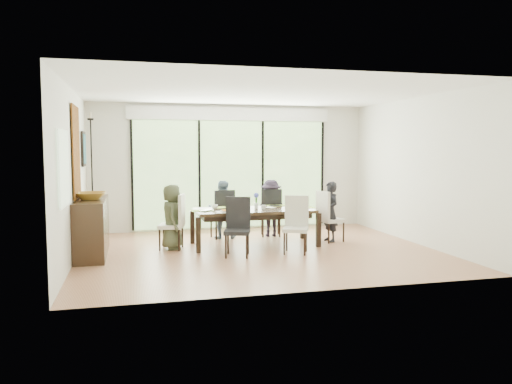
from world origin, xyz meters
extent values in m
cube|color=brown|center=(0.00, 0.00, -0.01)|extent=(6.00, 5.00, 0.01)
cube|color=white|center=(0.00, 0.00, 2.71)|extent=(6.00, 5.00, 0.01)
cube|color=silver|center=(0.00, 2.51, 1.35)|extent=(6.00, 0.02, 2.70)
cube|color=white|center=(0.00, -2.51, 1.35)|extent=(6.00, 0.02, 2.70)
cube|color=silver|center=(-3.01, 0.00, 1.35)|extent=(0.02, 5.00, 2.70)
cube|color=silver|center=(3.01, 0.00, 1.35)|extent=(0.02, 5.00, 2.70)
cube|color=#598C3F|center=(0.00, 2.47, 1.20)|extent=(4.20, 0.02, 2.30)
cube|color=white|center=(0.00, 2.46, 2.50)|extent=(4.40, 0.06, 0.28)
cube|color=black|center=(-2.10, 2.46, 1.20)|extent=(0.05, 0.04, 2.30)
cube|color=black|center=(-0.70, 2.46, 1.20)|extent=(0.05, 0.04, 2.30)
cube|color=black|center=(0.70, 2.46, 1.20)|extent=(0.05, 0.04, 2.30)
cube|color=black|center=(2.10, 2.46, 1.20)|extent=(0.05, 0.04, 2.30)
cube|color=#8CAD7F|center=(-2.97, -1.20, 1.50)|extent=(0.02, 0.90, 1.00)
cube|color=brown|center=(0.00, 3.40, -0.05)|extent=(6.00, 1.80, 0.10)
cube|color=brown|center=(0.00, 4.20, 0.55)|extent=(6.00, 0.08, 0.06)
sphere|color=#14380F|center=(-1.80, 5.20, 1.44)|extent=(3.20, 3.20, 3.20)
sphere|color=#14380F|center=(0.40, 5.80, 1.80)|extent=(4.00, 4.00, 4.00)
sphere|color=#14380F|center=(2.20, 5.00, 1.26)|extent=(2.80, 2.80, 2.80)
sphere|color=#14380F|center=(-0.60, 6.50, 1.62)|extent=(3.60, 3.60, 3.60)
cube|color=black|center=(0.04, 0.56, 0.64)|extent=(2.12, 0.97, 0.05)
cube|color=black|center=(0.04, 0.56, 0.56)|extent=(1.94, 0.79, 0.09)
cube|color=black|center=(-1.04, 0.13, 0.30)|extent=(0.08, 0.08, 0.61)
cube|color=black|center=(1.12, 0.13, 0.30)|extent=(0.08, 0.08, 0.61)
cube|color=black|center=(-1.04, 0.99, 0.30)|extent=(0.08, 0.08, 0.61)
cube|color=black|center=(1.12, 0.99, 0.30)|extent=(0.08, 0.08, 0.61)
imported|color=#414830|center=(-1.44, 0.56, 0.57)|extent=(0.36, 0.55, 1.14)
imported|color=black|center=(1.52, 0.56, 0.57)|extent=(0.40, 0.57, 1.14)
imported|color=#6D879E|center=(-0.41, 1.39, 0.57)|extent=(0.58, 0.41, 1.14)
imported|color=black|center=(0.59, 1.39, 0.57)|extent=(0.56, 0.39, 1.14)
cube|color=#77A139|center=(-0.91, 0.56, 0.66)|extent=(0.39, 0.28, 0.01)
cube|color=#94B340|center=(0.99, 0.56, 0.66)|extent=(0.39, 0.28, 0.01)
cube|color=#A1C646|center=(-0.41, 0.96, 0.66)|extent=(0.39, 0.28, 0.01)
cube|color=#8BA93C|center=(0.59, 0.96, 0.66)|extent=(0.39, 0.28, 0.01)
cube|color=white|center=(-0.51, 0.26, 0.66)|extent=(0.39, 0.28, 0.01)
cube|color=black|center=(-0.31, 0.91, 0.67)|extent=(0.23, 0.16, 0.01)
cube|color=black|center=(0.54, 0.91, 0.67)|extent=(0.21, 0.15, 0.01)
cube|color=white|center=(0.74, 0.51, 0.66)|extent=(0.26, 0.19, 0.00)
cube|color=white|center=(-0.51, 0.26, 0.68)|extent=(0.23, 0.23, 0.02)
cube|color=orange|center=(-0.51, 0.26, 0.69)|extent=(0.18, 0.18, 0.01)
cylinder|color=silver|center=(0.09, 0.61, 0.71)|extent=(0.07, 0.07, 0.11)
cylinder|color=#337226|center=(0.09, 0.61, 0.82)|extent=(0.04, 0.04, 0.14)
sphere|color=#545FD3|center=(0.09, 0.61, 0.91)|extent=(0.10, 0.10, 0.10)
imported|color=silver|center=(-0.81, 0.46, 0.67)|extent=(0.33, 0.34, 0.02)
imported|color=white|center=(-0.66, 0.71, 0.70)|extent=(0.15, 0.15, 0.08)
imported|color=white|center=(0.19, 0.46, 0.70)|extent=(0.12, 0.12, 0.08)
imported|color=white|center=(0.84, 0.66, 0.70)|extent=(0.15, 0.15, 0.08)
imported|color=white|center=(0.29, 0.61, 0.67)|extent=(0.22, 0.24, 0.02)
cube|color=black|center=(-2.76, 0.37, 0.47)|extent=(0.47, 1.66, 0.93)
imported|color=olive|center=(-2.76, 0.27, 0.99)|extent=(0.49, 0.49, 0.12)
cylinder|color=black|center=(-2.76, 0.72, 0.95)|extent=(0.10, 0.10, 0.04)
cylinder|color=black|center=(-2.76, 0.72, 1.61)|extent=(0.02, 0.02, 1.30)
cylinder|color=black|center=(-2.76, 0.72, 2.25)|extent=(0.10, 0.10, 0.03)
cylinder|color=silver|center=(-2.76, 0.72, 2.31)|extent=(0.04, 0.04, 0.10)
cube|color=#934B15|center=(-2.97, 0.40, 1.70)|extent=(0.02, 1.00, 1.50)
cube|color=black|center=(-2.97, 1.70, 1.75)|extent=(0.03, 0.55, 0.65)
cube|color=#1B4A58|center=(-2.95, 1.70, 1.75)|extent=(0.01, 0.45, 0.55)
camera|label=1|loc=(-2.09, -8.17, 1.76)|focal=35.00mm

